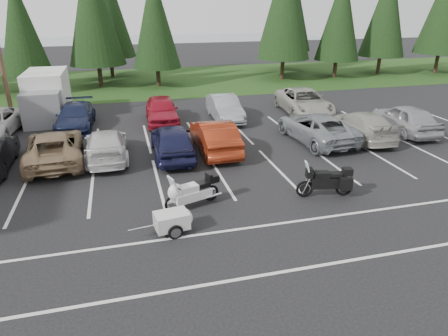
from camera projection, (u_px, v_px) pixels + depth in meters
ground at (214, 186)px, 16.48m from camera, size 120.00×120.00×0.00m
grass_strip at (156, 81)px, 37.89m from camera, size 80.00×16.00×0.01m
lake_water at (162, 47)px, 66.48m from camera, size 70.00×50.00×0.02m
box_truck at (46, 97)px, 25.22m from camera, size 2.40×5.60×2.90m
stall_markings at (204, 168)px, 18.26m from camera, size 32.00×16.00×0.01m
conifer_3 at (20, 26)px, 31.10m from camera, size 3.87×3.87×9.02m
conifer_4 at (92, 8)px, 33.22m from camera, size 4.80×4.80×11.17m
conifer_5 at (155, 19)px, 33.57m from camera, size 4.14×4.14×9.63m
conifer_6 at (286, 5)px, 36.38m from camera, size 4.93×4.93×11.48m
conifer_7 at (341, 15)px, 37.74m from camera, size 4.27×4.27×9.94m
conifer_8 at (387, 10)px, 39.59m from camera, size 4.53×4.53×10.56m
conifer_back_b at (105, 4)px, 37.46m from camera, size 4.97×4.97×11.58m
car_near_2 at (54, 147)px, 18.63m from camera, size 2.91×5.58×1.50m
car_near_3 at (106, 145)px, 19.11m from camera, size 2.03×4.84×1.40m
car_near_4 at (172, 141)px, 19.32m from camera, size 2.03×4.81×1.62m
car_near_5 at (214, 136)px, 19.99m from camera, size 1.71×4.91×1.62m
car_near_6 at (316, 127)px, 21.51m from camera, size 2.94×5.68×1.53m
car_near_7 at (361, 125)px, 21.96m from camera, size 2.40×5.24×1.49m
car_near_8 at (405, 118)px, 22.90m from camera, size 2.30×4.98×1.65m
car_far_1 at (75, 117)px, 23.69m from camera, size 2.22×5.02×1.43m
car_far_2 at (162, 110)px, 24.72m from camera, size 2.10×4.84×1.63m
car_far_3 at (225, 108)px, 25.39m from camera, size 1.72×4.68×1.53m
car_far_4 at (304, 102)px, 26.74m from camera, size 3.18×6.05×1.62m
touring_motorcycle at (192, 189)px, 14.63m from camera, size 2.61×1.51×1.38m
cargo_trailer at (172, 222)px, 13.07m from camera, size 1.69×1.11×0.73m
adventure_motorcycle at (325, 179)px, 15.33m from camera, size 2.59×1.29×1.51m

